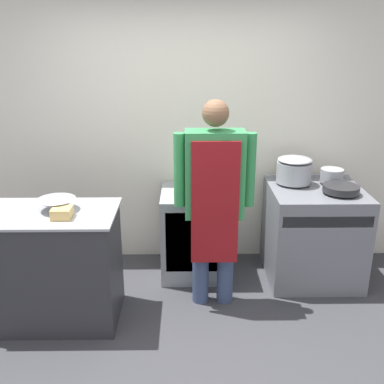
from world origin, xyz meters
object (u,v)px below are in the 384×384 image
(sauce_pot, at_px, (332,175))
(mixing_bowl, at_px, (57,204))
(stove, at_px, (313,233))
(plastic_tub, at_px, (62,213))
(fridge_unit, at_px, (196,232))
(person_cook, at_px, (214,193))
(stock_pot, at_px, (294,170))
(saute_pan, at_px, (341,189))

(sauce_pot, bearing_deg, mixing_bowl, -162.35)
(stove, bearing_deg, mixing_bowl, -164.46)
(plastic_tub, relative_size, sauce_pot, 0.68)
(fridge_unit, xyz_separation_m, plastic_tub, (-1.00, -0.87, 0.56))
(fridge_unit, height_order, mixing_bowl, mixing_bowl)
(fridge_unit, distance_m, person_cook, 0.81)
(person_cook, distance_m, stock_pot, 0.97)
(person_cook, distance_m, sauce_pot, 1.27)
(plastic_tub, xyz_separation_m, sauce_pot, (2.27, 0.91, -0.00))
(stove, xyz_separation_m, mixing_bowl, (-2.19, -0.61, 0.53))
(stock_pot, bearing_deg, person_cook, -143.35)
(person_cook, height_order, saute_pan, person_cook)
(mixing_bowl, bearing_deg, person_cook, 7.97)
(fridge_unit, height_order, plastic_tub, plastic_tub)
(stove, distance_m, sauce_pot, 0.57)
(mixing_bowl, relative_size, stock_pot, 0.92)
(stock_pot, bearing_deg, fridge_unit, -177.60)
(person_cook, xyz_separation_m, stock_pot, (0.78, 0.58, 0.03))
(stove, height_order, fridge_unit, stove)
(fridge_unit, bearing_deg, saute_pan, -10.75)
(person_cook, distance_m, mixing_bowl, 1.23)
(person_cook, xyz_separation_m, mixing_bowl, (-1.22, -0.17, -0.02))
(stove, relative_size, fridge_unit, 1.10)
(person_cook, xyz_separation_m, sauce_pot, (1.13, 0.58, -0.03))
(fridge_unit, height_order, sauce_pot, sauce_pot)
(stove, bearing_deg, plastic_tub, -159.98)
(saute_pan, bearing_deg, stock_pot, 141.81)
(stove, xyz_separation_m, plastic_tub, (-2.11, -0.77, 0.53))
(stove, height_order, plastic_tub, plastic_tub)
(person_cook, bearing_deg, mixing_bowl, -172.03)
(fridge_unit, height_order, saute_pan, saute_pan)
(stove, height_order, person_cook, person_cook)
(fridge_unit, xyz_separation_m, mixing_bowl, (-1.08, -0.71, 0.56))
(saute_pan, bearing_deg, sauce_pot, 90.00)
(fridge_unit, height_order, person_cook, person_cook)
(plastic_tub, bearing_deg, mixing_bowl, 117.15)
(person_cook, bearing_deg, sauce_pot, 27.05)
(stock_pot, bearing_deg, plastic_tub, -154.66)
(mixing_bowl, relative_size, saute_pan, 0.94)
(mixing_bowl, height_order, sauce_pot, sauce_pot)
(plastic_tub, bearing_deg, stock_pot, 25.34)
(stove, relative_size, stock_pot, 2.81)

